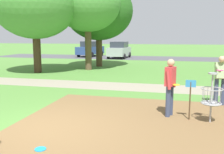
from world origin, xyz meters
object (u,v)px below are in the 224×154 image
(disc_golf_basket, at_px, (209,96))
(frisbee_mid_grass, at_px, (40,149))
(player_throwing, at_px, (170,84))
(tree_mid_left, at_px, (35,3))
(tree_near_right, at_px, (99,11))
(player_waiting_right, at_px, (220,77))
(tree_near_left, at_px, (88,4))
(parked_car_leftmost, at_px, (90,49))
(parked_car_center_left, at_px, (119,50))

(disc_golf_basket, distance_m, frisbee_mid_grass, 4.57)
(player_throwing, relative_size, tree_mid_left, 0.25)
(tree_near_right, bearing_deg, player_waiting_right, -54.16)
(disc_golf_basket, bearing_deg, tree_near_left, 124.76)
(player_throwing, bearing_deg, parked_car_leftmost, 114.24)
(disc_golf_basket, bearing_deg, tree_near_right, 119.07)
(tree_near_right, relative_size, tree_mid_left, 0.97)
(tree_near_left, distance_m, parked_car_center_left, 11.18)
(parked_car_center_left, bearing_deg, disc_golf_basket, -71.47)
(disc_golf_basket, height_order, player_throwing, player_throwing)
(player_throwing, xyz_separation_m, player_waiting_right, (1.66, 1.65, 0.02))
(disc_golf_basket, relative_size, tree_mid_left, 0.20)
(disc_golf_basket, bearing_deg, parked_car_leftmost, 116.18)
(frisbee_mid_grass, bearing_deg, player_waiting_right, 47.43)
(player_waiting_right, distance_m, tree_near_right, 13.04)
(tree_near_left, bearing_deg, parked_car_leftmost, 107.99)
(tree_near_left, xyz_separation_m, parked_car_leftmost, (-3.93, 12.11, -3.73))
(player_waiting_right, distance_m, parked_car_leftmost, 23.15)
(parked_car_leftmost, xyz_separation_m, parked_car_center_left, (3.98, -1.56, 0.00))
(player_waiting_right, distance_m, frisbee_mid_grass, 6.35)
(player_waiting_right, relative_size, tree_near_right, 0.26)
(player_waiting_right, relative_size, tree_mid_left, 0.25)
(player_throwing, distance_m, frisbee_mid_grass, 4.05)
(parked_car_leftmost, bearing_deg, player_throwing, -65.76)
(parked_car_center_left, bearing_deg, player_throwing, -73.92)
(tree_near_left, distance_m, tree_mid_left, 3.57)
(tree_near_right, bearing_deg, disc_golf_basket, -60.93)
(player_throwing, bearing_deg, frisbee_mid_grass, -131.08)
(tree_mid_left, bearing_deg, player_throwing, -40.73)
(player_waiting_right, xyz_separation_m, tree_mid_left, (-10.35, 5.83, 3.53))
(disc_golf_basket, bearing_deg, parked_car_center_left, 108.53)
(player_waiting_right, relative_size, tree_near_left, 0.26)
(disc_golf_basket, height_order, tree_mid_left, tree_mid_left)
(tree_mid_left, bearing_deg, disc_golf_basket, -38.67)
(tree_mid_left, distance_m, parked_car_center_left, 13.52)
(player_waiting_right, distance_m, parked_car_center_left, 20.00)
(parked_car_center_left, bearing_deg, tree_near_left, -90.24)
(player_waiting_right, height_order, tree_near_left, tree_near_left)
(frisbee_mid_grass, distance_m, tree_near_left, 13.85)
(player_waiting_right, bearing_deg, disc_golf_basket, -107.11)
(tree_mid_left, xyz_separation_m, parked_car_center_left, (2.87, 12.72, -3.60))
(parked_car_leftmost, bearing_deg, player_waiting_right, -60.33)
(frisbee_mid_grass, bearing_deg, parked_car_center_left, 97.95)
(player_throwing, distance_m, parked_car_center_left, 21.02)
(parked_car_center_left, bearing_deg, tree_near_right, -89.29)
(player_waiting_right, height_order, tree_near_right, tree_near_right)
(disc_golf_basket, distance_m, tree_mid_left, 13.04)
(frisbee_mid_grass, bearing_deg, disc_golf_basket, 36.12)
(tree_near_left, height_order, parked_car_leftmost, tree_near_left)
(player_throwing, bearing_deg, tree_near_right, 115.74)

